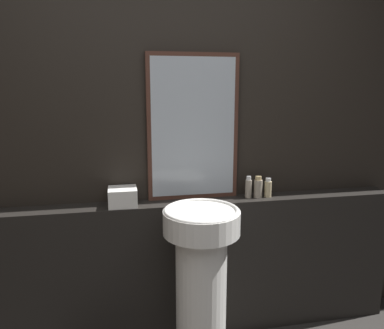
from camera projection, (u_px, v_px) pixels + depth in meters
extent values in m
cube|color=black|center=(172.00, 139.00, 2.31)|extent=(8.00, 0.06, 2.50)
cube|color=black|center=(176.00, 269.00, 2.35)|extent=(2.86, 0.18, 0.88)
cylinder|color=white|center=(201.00, 303.00, 2.05)|extent=(0.28, 0.28, 0.81)
cylinder|color=white|center=(202.00, 222.00, 1.95)|extent=(0.41, 0.41, 0.12)
torus|color=white|center=(202.00, 211.00, 1.94)|extent=(0.40, 0.40, 0.02)
cube|color=#47281E|center=(193.00, 128.00, 2.27)|extent=(0.56, 0.03, 0.88)
cube|color=#B2BCC6|center=(193.00, 128.00, 2.26)|extent=(0.51, 0.02, 0.83)
cube|color=white|center=(123.00, 197.00, 2.20)|extent=(0.16, 0.16, 0.10)
cylinder|color=gray|center=(248.00, 189.00, 2.34)|extent=(0.04, 0.04, 0.12)
cylinder|color=silver|center=(249.00, 178.00, 2.33)|extent=(0.03, 0.03, 0.03)
cylinder|color=gray|center=(258.00, 189.00, 2.36)|extent=(0.05, 0.05, 0.11)
cylinder|color=tan|center=(258.00, 178.00, 2.34)|extent=(0.04, 0.04, 0.02)
cylinder|color=#C6B284|center=(268.00, 189.00, 2.37)|extent=(0.05, 0.05, 0.10)
cylinder|color=silver|center=(268.00, 180.00, 2.36)|extent=(0.03, 0.03, 0.02)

